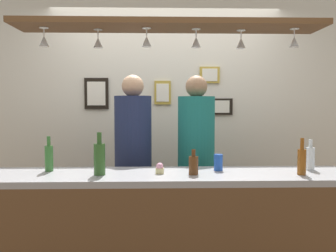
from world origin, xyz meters
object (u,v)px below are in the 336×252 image
Objects in this scene: bottle_beer_amber_tall at (302,161)px; cupcake at (160,169)px; picture_frame_caricature at (96,94)px; picture_frame_upper_small at (210,75)px; bottle_beer_brown_stubby at (193,165)px; person_middle_teal_shirt at (196,149)px; picture_frame_crest at (163,93)px; person_left_navy_shirt at (133,149)px; drink_can at (218,162)px; bottle_beer_green_import at (49,157)px; picture_frame_lower_pair at (219,107)px; bottle_champagne_green at (99,158)px; bottle_soda_clear at (310,158)px.

cupcake is at bearing 176.10° from bottle_beer_amber_tall.
picture_frame_upper_small is at bearing 0.00° from picture_frame_caricature.
picture_frame_upper_small is (0.32, 1.46, 0.75)m from bottle_beer_brown_stubby.
cupcake is at bearing -111.51° from picture_frame_upper_small.
person_middle_teal_shirt reaches higher than picture_frame_crest.
cupcake is 1.68m from picture_frame_caricature.
person_left_navy_shirt reaches higher than bottle_beer_brown_stubby.
picture_frame_upper_small is at bearing 77.61° from bottle_beer_brown_stubby.
bottle_beer_green_import is at bearing 179.74° from drink_can.
person_middle_teal_shirt is 0.83m from cupcake.
person_middle_teal_shirt is 0.81m from bottle_beer_brown_stubby.
picture_frame_crest is (-0.96, 1.49, 0.52)m from bottle_beer_amber_tall.
picture_frame_upper_small reaches higher than cupcake.
bottle_beer_green_import is at bearing -138.70° from picture_frame_lower_pair.
picture_frame_upper_small is at bearing 0.00° from picture_frame_crest.
cupcake is at bearing -8.02° from bottle_beer_green_import.
drink_can is at bearing -99.81° from picture_frame_lower_pair.
person_left_navy_shirt reaches higher than bottle_beer_amber_tall.
picture_frame_lower_pair is (0.91, 0.66, 0.39)m from person_left_navy_shirt.
picture_frame_crest is at bearing 88.38° from cupcake.
bottle_beer_amber_tall is (1.24, -0.82, 0.02)m from person_left_navy_shirt.
picture_frame_lower_pair is (-0.33, 1.49, 0.37)m from bottle_beer_amber_tall.
picture_frame_caricature reaches higher than bottle_champagne_green.
picture_frame_upper_small reaches higher than drink_can.
picture_frame_upper_small reaches higher than picture_frame_crest.
bottle_soda_clear is at bearing 10.02° from bottle_beer_brown_stubby.
picture_frame_lower_pair reaches higher than bottle_soda_clear.
person_left_navy_shirt is 1.19m from picture_frame_lower_pair.
cupcake is 0.35× the size of picture_frame_upper_small.
picture_frame_lower_pair reaches higher than bottle_beer_green_import.
bottle_beer_green_import is 1.00× the size of picture_frame_crest.
person_left_navy_shirt reaches higher than bottle_champagne_green.
picture_frame_crest is at bearing 56.65° from bottle_beer_green_import.
bottle_beer_amber_tall is (1.42, -0.04, -0.02)m from bottle_champagne_green.
bottle_beer_brown_stubby reaches higher than drink_can.
bottle_champagne_green is 1.15× the size of picture_frame_crest.
picture_frame_upper_small reaches higher than bottle_beer_amber_tall.
drink_can is (0.68, -0.65, -0.02)m from person_left_navy_shirt.
bottle_beer_amber_tall is at bearing -41.46° from picture_frame_caricature.
person_left_navy_shirt is 0.94m from drink_can.
bottle_beer_green_import is at bearing 171.49° from bottle_beer_brown_stubby.
bottle_beer_green_import is 3.33× the size of cupcake.
bottle_beer_amber_tall is (0.66, -0.82, 0.02)m from person_middle_teal_shirt.
cupcake is (-0.34, -0.76, -0.04)m from person_middle_teal_shirt.
picture_frame_crest is (-0.20, 1.46, 0.55)m from bottle_beer_brown_stubby.
drink_can is (-0.70, -0.01, -0.03)m from bottle_soda_clear.
picture_frame_upper_small is (0.22, 0.66, 0.74)m from person_middle_teal_shirt.
person_left_navy_shirt is at bearing 120.98° from bottle_beer_brown_stubby.
bottle_beer_green_import is (-1.16, -0.64, 0.02)m from person_middle_teal_shirt.
person_middle_teal_shirt is 1.02m from bottle_soda_clear.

